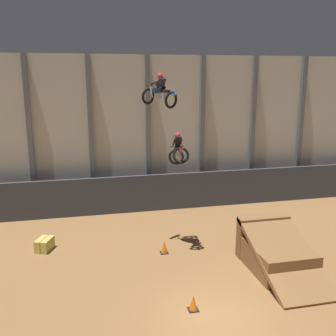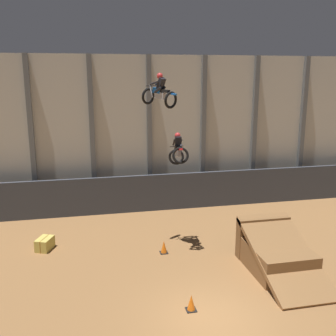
# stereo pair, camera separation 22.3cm
# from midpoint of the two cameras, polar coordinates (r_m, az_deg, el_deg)

# --- Properties ---
(ground_plane) EXTENTS (60.00, 60.00, 0.00)m
(ground_plane) POSITION_cam_midpoint_polar(r_m,az_deg,el_deg) (14.09, 6.10, -20.97)
(ground_plane) COLOR olive
(arena_back_wall) EXTENTS (32.00, 0.40, 9.09)m
(arena_back_wall) POSITION_cam_midpoint_polar(r_m,az_deg,el_deg) (23.87, -3.25, 5.19)
(arena_back_wall) COLOR beige
(arena_back_wall) RESTS_ON ground_plane
(lower_barrier) EXTENTS (31.36, 0.20, 2.21)m
(lower_barrier) POSITION_cam_midpoint_polar(r_m,az_deg,el_deg) (23.39, -2.61, -3.62)
(lower_barrier) COLOR #383D47
(lower_barrier) RESTS_ON ground_plane
(dirt_ramp) EXTENTS (2.35, 4.46, 1.99)m
(dirt_ramp) POSITION_cam_midpoint_polar(r_m,az_deg,el_deg) (17.43, 14.92, -11.71)
(dirt_ramp) COLOR brown
(dirt_ramp) RESTS_ON ground_plane
(rider_bike_left_air) EXTENTS (1.48, 1.72, 1.50)m
(rider_bike_left_air) POSITION_cam_midpoint_polar(r_m,az_deg,el_deg) (17.27, -1.58, 10.86)
(rider_bike_left_air) COLOR black
(rider_bike_right_air) EXTENTS (0.89, 1.75, 1.60)m
(rider_bike_right_air) POSITION_cam_midpoint_polar(r_m,az_deg,el_deg) (17.66, 1.14, 2.47)
(rider_bike_right_air) COLOR black
(traffic_cone_near_ramp) EXTENTS (0.36, 0.36, 0.58)m
(traffic_cone_near_ramp) POSITION_cam_midpoint_polar(r_m,az_deg,el_deg) (14.32, 3.22, -18.94)
(traffic_cone_near_ramp) COLOR black
(traffic_cone_near_ramp) RESTS_ON ground_plane
(traffic_cone_arena_edge) EXTENTS (0.36, 0.36, 0.58)m
(traffic_cone_arena_edge) POSITION_cam_midpoint_polar(r_m,az_deg,el_deg) (18.24, -0.91, -11.42)
(traffic_cone_arena_edge) COLOR black
(traffic_cone_arena_edge) RESTS_ON ground_plane
(hay_bale_trackside) EXTENTS (0.89, 1.06, 0.57)m
(hay_bale_trackside) POSITION_cam_midpoint_polar(r_m,az_deg,el_deg) (19.42, -17.80, -10.52)
(hay_bale_trackside) COLOR #CCB751
(hay_bale_trackside) RESTS_ON ground_plane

